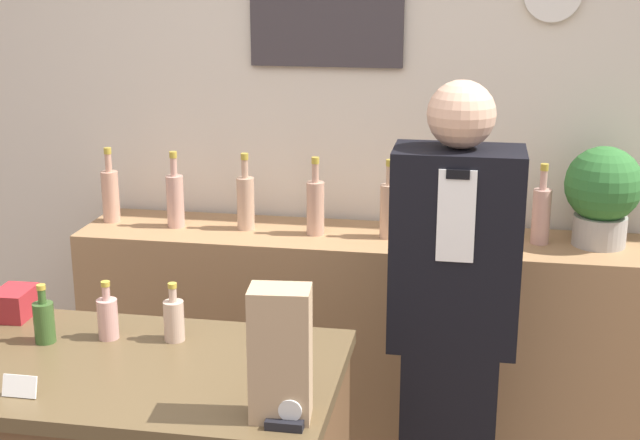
% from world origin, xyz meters
% --- Properties ---
extents(back_wall, '(5.20, 0.09, 2.70)m').
position_xyz_m(back_wall, '(0.00, 2.00, 1.35)').
color(back_wall, beige).
rests_on(back_wall, ground_plane).
extents(back_shelf, '(2.24, 0.43, 0.92)m').
position_xyz_m(back_shelf, '(0.06, 1.73, 0.46)').
color(back_shelf, '#9E754C').
rests_on(back_shelf, ground_plane).
extents(shopkeeper, '(0.41, 0.26, 1.61)m').
position_xyz_m(shopkeeper, '(0.45, 1.12, 0.80)').
color(shopkeeper, black).
rests_on(shopkeeper, ground_plane).
extents(potted_plant, '(0.29, 0.29, 0.38)m').
position_xyz_m(potted_plant, '(0.97, 1.76, 1.13)').
color(potted_plant, '#9E998E').
rests_on(potted_plant, back_shelf).
extents(paper_bag, '(0.15, 0.11, 0.33)m').
position_xyz_m(paper_bag, '(0.07, 0.26, 1.07)').
color(paper_bag, tan).
rests_on(paper_bag, display_counter).
extents(tape_dispenser, '(0.09, 0.06, 0.07)m').
position_xyz_m(tape_dispenser, '(0.09, 0.22, 0.93)').
color(tape_dispenser, black).
rests_on(tape_dispenser, display_counter).
extents(price_card_right, '(0.09, 0.02, 0.06)m').
position_xyz_m(price_card_right, '(-0.60, 0.25, 0.93)').
color(price_card_right, white).
rests_on(price_card_right, display_counter).
extents(gift_box, '(0.11, 0.14, 0.09)m').
position_xyz_m(gift_box, '(-0.87, 0.74, 0.95)').
color(gift_box, maroon).
rests_on(gift_box, display_counter).
extents(counter_bottle_1, '(0.06, 0.06, 0.17)m').
position_xyz_m(counter_bottle_1, '(-0.69, 0.57, 0.97)').
color(counter_bottle_1, '#345424').
rests_on(counter_bottle_1, display_counter).
extents(counter_bottle_2, '(0.06, 0.06, 0.17)m').
position_xyz_m(counter_bottle_2, '(-0.53, 0.63, 0.97)').
color(counter_bottle_2, tan).
rests_on(counter_bottle_2, display_counter).
extents(counter_bottle_3, '(0.06, 0.06, 0.17)m').
position_xyz_m(counter_bottle_3, '(-0.33, 0.65, 0.97)').
color(counter_bottle_3, tan).
rests_on(counter_bottle_3, display_counter).
extents(shelf_bottle_0, '(0.07, 0.07, 0.31)m').
position_xyz_m(shelf_bottle_0, '(-0.98, 1.74, 1.03)').
color(shelf_bottle_0, tan).
rests_on(shelf_bottle_0, back_shelf).
extents(shelf_bottle_1, '(0.07, 0.07, 0.31)m').
position_xyz_m(shelf_bottle_1, '(-0.69, 1.72, 1.03)').
color(shelf_bottle_1, tan).
rests_on(shelf_bottle_1, back_shelf).
extents(shelf_bottle_2, '(0.07, 0.07, 0.31)m').
position_xyz_m(shelf_bottle_2, '(-0.40, 1.73, 1.03)').
color(shelf_bottle_2, tan).
rests_on(shelf_bottle_2, back_shelf).
extents(shelf_bottle_3, '(0.07, 0.07, 0.31)m').
position_xyz_m(shelf_bottle_3, '(-0.11, 1.71, 1.03)').
color(shelf_bottle_3, tan).
rests_on(shelf_bottle_3, back_shelf).
extents(shelf_bottle_4, '(0.07, 0.07, 0.31)m').
position_xyz_m(shelf_bottle_4, '(0.18, 1.72, 1.03)').
color(shelf_bottle_4, tan).
rests_on(shelf_bottle_4, back_shelf).
extents(shelf_bottle_5, '(0.07, 0.07, 0.31)m').
position_xyz_m(shelf_bottle_5, '(0.46, 1.72, 1.03)').
color(shelf_bottle_5, tan).
rests_on(shelf_bottle_5, back_shelf).
extents(shelf_bottle_6, '(0.07, 0.07, 0.31)m').
position_xyz_m(shelf_bottle_6, '(0.75, 1.74, 1.03)').
color(shelf_bottle_6, tan).
rests_on(shelf_bottle_6, back_shelf).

